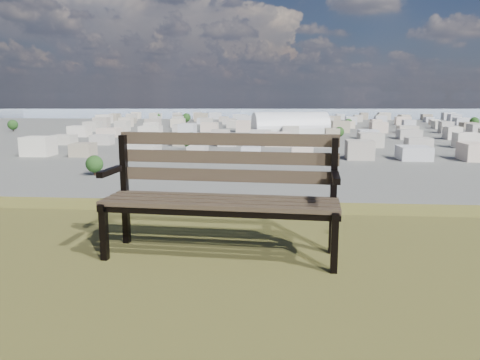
{
  "coord_description": "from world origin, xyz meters",
  "views": [
    {
      "loc": [
        1.84,
        -1.26,
        26.33
      ],
      "look_at": [
        1.36,
        4.48,
        25.3
      ],
      "focal_mm": 35.0,
      "sensor_mm": 36.0,
      "label": 1
    }
  ],
  "objects": [
    {
      "name": "park_bench",
      "position": [
        1.37,
        2.59,
        25.57
      ],
      "size": [
        1.98,
        0.76,
        1.02
      ],
      "rotation": [
        0.0,
        0.0,
        -0.07
      ],
      "color": "#443827",
      "rests_on": "hilltop_mesa"
    },
    {
      "name": "arena",
      "position": [
        9.27,
        316.55,
        4.96
      ],
      "size": [
        53.58,
        33.16,
        21.04
      ],
      "rotation": [
        0.0,
        0.0,
        0.26
      ],
      "color": "silver",
      "rests_on": "ground"
    },
    {
      "name": "city_blocks",
      "position": [
        0.0,
        394.44,
        3.5
      ],
      "size": [
        395.0,
        361.0,
        7.0
      ],
      "color": "#BCB4A5",
      "rests_on": "ground"
    },
    {
      "name": "city_trees",
      "position": [
        -26.39,
        319.0,
        4.83
      ],
      "size": [
        406.52,
        387.2,
        9.98
      ],
      "color": "#2E2017",
      "rests_on": "ground"
    },
    {
      "name": "bay_water",
      "position": [
        0.0,
        900.0,
        0.0
      ],
      "size": [
        2400.0,
        700.0,
        0.12
      ],
      "primitive_type": "cube",
      "color": "#8793AC",
      "rests_on": "ground"
    },
    {
      "name": "far_hills",
      "position": [
        -60.92,
        1402.93,
        25.47
      ],
      "size": [
        2050.0,
        340.0,
        60.0
      ],
      "color": "#98ABBD",
      "rests_on": "ground"
    }
  ]
}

